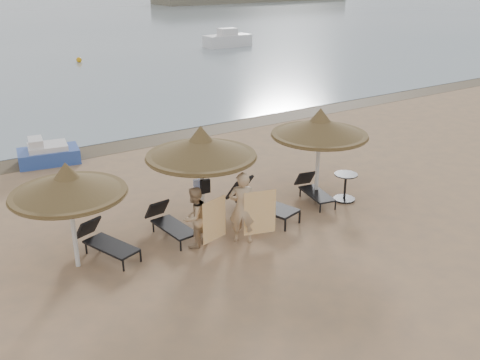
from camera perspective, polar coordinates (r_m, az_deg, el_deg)
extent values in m
plane|color=#9C734E|center=(13.13, 0.54, -7.49)|extent=(160.00, 160.00, 0.00)
cube|color=brown|center=(20.97, -13.77, 3.38)|extent=(200.00, 1.60, 0.01)
cube|color=silver|center=(46.79, -1.34, 14.61)|extent=(4.00, 1.60, 1.00)
cube|color=silver|center=(46.70, -1.35, 15.52)|extent=(1.50, 1.00, 0.60)
cylinder|color=silver|center=(12.61, -17.32, -5.10)|extent=(0.11, 0.11, 1.86)
cone|color=brown|center=(12.16, -17.91, -0.38)|extent=(2.56, 2.56, 0.49)
cone|color=brown|center=(12.06, -18.07, 0.91)|extent=(0.62, 0.62, 0.40)
cylinder|color=brown|center=(12.25, -17.79, -1.37)|extent=(2.51, 2.51, 0.09)
cylinder|color=silver|center=(13.80, -4.04, -1.29)|extent=(0.12, 0.12, 2.04)
cone|color=brown|center=(13.36, -4.18, 3.59)|extent=(2.82, 2.82, 0.53)
cone|color=brown|center=(13.26, -4.22, 4.90)|extent=(0.68, 0.68, 0.44)
cylinder|color=brown|center=(13.44, -4.15, 2.56)|extent=(2.76, 2.76, 0.10)
cylinder|color=silver|center=(15.71, 8.27, 1.42)|extent=(0.11, 0.11, 2.01)
cone|color=brown|center=(15.33, 8.51, 5.68)|extent=(2.78, 2.78, 0.53)
cone|color=brown|center=(15.24, 8.58, 6.82)|extent=(0.67, 0.67, 0.43)
cylinder|color=brown|center=(15.40, 8.46, 4.79)|extent=(2.72, 2.72, 0.10)
cylinder|color=black|center=(12.51, -12.34, -8.95)|extent=(0.05, 0.05, 0.26)
cylinder|color=black|center=(12.80, -10.55, -8.03)|extent=(0.05, 0.05, 0.26)
cylinder|color=black|center=(13.44, -16.08, -7.05)|extent=(0.05, 0.05, 0.26)
cylinder|color=black|center=(13.71, -14.33, -6.25)|extent=(0.05, 0.05, 0.26)
cube|color=black|center=(13.06, -13.58, -6.86)|extent=(1.03, 1.53, 0.06)
cube|color=black|center=(13.55, -15.93, -4.92)|extent=(0.69, 0.57, 0.53)
cylinder|color=black|center=(13.11, -6.35, -7.04)|extent=(0.05, 0.05, 0.26)
cylinder|color=black|center=(13.35, -4.49, -6.38)|extent=(0.05, 0.05, 0.26)
cylinder|color=black|center=(14.09, -9.22, -5.02)|extent=(0.05, 0.05, 0.26)
cylinder|color=black|center=(14.32, -7.44, -4.45)|extent=(0.05, 0.05, 0.26)
cube|color=black|center=(13.67, -7.06, -5.03)|extent=(0.72, 1.43, 0.06)
cube|color=black|center=(14.21, -8.85, -3.07)|extent=(0.61, 0.45, 0.52)
cylinder|color=black|center=(13.98, 4.85, -4.88)|extent=(0.06, 0.06, 0.32)
cylinder|color=black|center=(14.45, 6.37, -4.01)|extent=(0.06, 0.06, 0.32)
cylinder|color=black|center=(14.88, -0.10, -3.06)|extent=(0.06, 0.06, 0.32)
cylinder|color=black|center=(15.33, 1.48, -2.30)|extent=(0.06, 0.06, 0.32)
cube|color=black|center=(14.59, 2.92, -2.78)|extent=(1.15, 1.85, 0.07)
cube|color=black|center=(15.07, -0.05, -0.78)|extent=(0.81, 0.66, 0.65)
cylinder|color=black|center=(15.14, 8.55, -3.03)|extent=(0.04, 0.04, 0.24)
cylinder|color=black|center=(15.37, 10.13, -2.74)|extent=(0.04, 0.04, 0.24)
cylinder|color=black|center=(16.11, 6.43, -1.35)|extent=(0.04, 0.04, 0.24)
cylinder|color=black|center=(16.32, 7.95, -1.10)|extent=(0.04, 0.04, 0.24)
cube|color=black|center=(15.71, 8.19, -1.48)|extent=(0.79, 1.38, 0.05)
cube|color=black|center=(16.24, 6.92, 0.19)|extent=(0.60, 0.47, 0.49)
cylinder|color=black|center=(16.12, 11.05, -1.99)|extent=(0.63, 0.63, 0.05)
cylinder|color=black|center=(15.97, 11.15, -0.73)|extent=(0.07, 0.07, 0.77)
cylinder|color=black|center=(15.83, 11.25, 0.59)|extent=(0.68, 0.68, 0.03)
imported|color=tan|center=(12.98, -4.88, -3.49)|extent=(0.96, 0.80, 1.79)
imported|color=tan|center=(13.05, 0.27, -2.37)|extent=(1.18, 1.09, 2.15)
cube|color=orange|center=(12.92, -2.75, -4.27)|extent=(0.76, 0.22, 1.09)
cube|color=orange|center=(13.16, 2.14, -3.50)|extent=(0.80, 0.24, 1.16)
cube|color=white|center=(13.90, -4.41, -0.58)|extent=(0.28, 0.11, 0.35)
cube|color=black|center=(13.59, -3.73, -0.68)|extent=(0.26, 0.10, 0.36)
cube|color=#2D4CA1|center=(19.86, -19.71, 2.42)|extent=(2.19, 1.50, 0.51)
cube|color=silver|center=(19.76, -19.83, 3.29)|extent=(1.43, 1.20, 0.23)
cube|color=silver|center=(19.68, -20.97, 3.71)|extent=(0.59, 0.89, 0.32)
sphere|color=orange|center=(40.66, -16.80, 12.17)|extent=(0.39, 0.39, 0.39)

